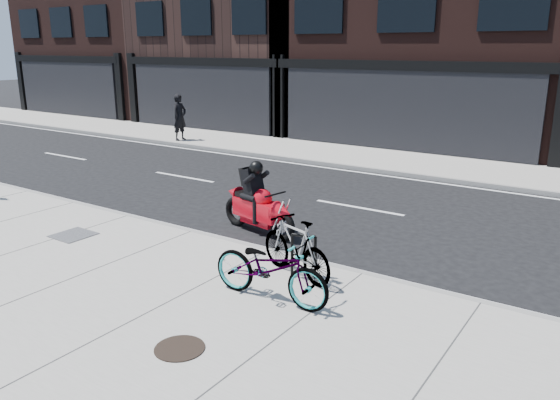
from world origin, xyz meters
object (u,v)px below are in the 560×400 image
Objects in this scene: bike_rack at (304,252)px; pedestrian at (180,117)px; motorcycle at (261,205)px; utility_grate at (73,235)px; bicycle_rear at (296,247)px; bicycle_front at (270,268)px; manhole_cover at (180,348)px.

pedestrian is (-11.67, 9.16, 0.51)m from bike_rack.
bike_rack is 0.36× the size of motorcycle.
pedestrian reaches higher than bike_rack.
pedestrian reaches higher than utility_grate.
pedestrian is at bearing 123.29° from utility_grate.
motorcycle is at bearing 141.15° from bike_rack.
pedestrian is at bearing -110.01° from bicycle_rear.
bicycle_front is at bearing -131.78° from pedestrian.
pedestrian is at bearing 47.35° from bicycle_front.
utility_grate is (6.59, -10.04, -0.95)m from pedestrian.
manhole_cover is (0.00, -2.81, -0.52)m from bicycle_rear.
motorcycle is 1.11× the size of pedestrian.
bicycle_front is 1.16× the size of bicycle_rear.
bicycle_front reaches higher than bicycle_rear.
utility_grate is (-5.07, -0.88, -0.44)m from bike_rack.
motorcycle reaches higher than bicycle_front.
utility_grate is at bearing -128.04° from motorcycle.
utility_grate is at bearing 86.50° from bicycle_front.
manhole_cover and utility_grate have the same top height.
pedestrian is 12.05m from utility_grate.
bicycle_rear is 2.86m from manhole_cover.
bicycle_rear is 14.79m from pedestrian.
bike_rack is at bearing 136.95° from bicycle_rear.
pedestrian is 2.54× the size of utility_grate.
utility_grate is (-5.12, 0.17, -0.53)m from bicycle_front.
bike_rack is 1.06m from bicycle_front.
utility_grate is (-4.96, -0.82, -0.52)m from bicycle_rear.
bicycle_front is at bearing -40.88° from motorcycle.
bicycle_rear is 0.82× the size of motorcycle.
motorcycle is (-2.16, 2.75, -0.01)m from bicycle_front.
bicycle_rear is at bearing -129.32° from pedestrian.
motorcycle reaches higher than utility_grate.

